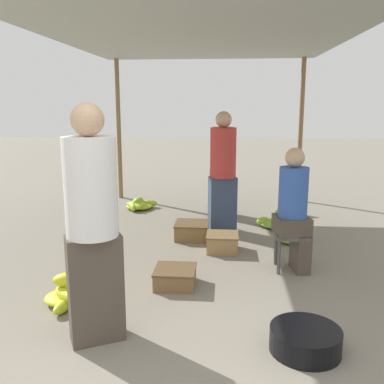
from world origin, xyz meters
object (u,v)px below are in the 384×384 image
object	(u,v)px
banana_pile_left_2	(139,205)
crate_mid	(222,242)
basin_black	(305,340)
banana_pile_left_0	(72,295)
shopper_walking_far	(223,163)
banana_pile_right_1	(291,209)
banana_pile_right_0	(292,237)
banana_pile_right_2	(279,221)
stool	(291,240)
crate_near	(175,277)
shopper_walking_mid	(223,171)
crate_far	(192,230)
banana_pile_left_1	(90,246)
vendor_seated	(294,208)
vendor_foreground	(92,223)

from	to	relation	value
banana_pile_left_2	crate_mid	distance (m)	2.40
basin_black	banana_pile_left_0	world-z (taller)	banana_pile_left_0
banana_pile_left_2	shopper_walking_far	world-z (taller)	shopper_walking_far
banana_pile_right_1	basin_black	bearing A→B (deg)	-96.71
basin_black	banana_pile_right_0	distance (m)	2.48
banana_pile_right_2	crate_mid	xyz separation A→B (m)	(-0.79, -1.07, 0.02)
banana_pile_right_1	shopper_walking_far	size ratio (longest dim) A/B	0.29
stool	banana_pile_right_0	world-z (taller)	stool
crate_near	shopper_walking_mid	world-z (taller)	shopper_walking_mid
banana_pile_right_1	crate_far	size ratio (longest dim) A/B	1.05
banana_pile_right_0	stool	bearing A→B (deg)	-99.80
stool	basin_black	xyz separation A→B (m)	(-0.11, -1.55, -0.24)
banana_pile_right_0	crate_near	bearing A→B (deg)	-133.09
banana_pile_right_2	shopper_walking_mid	size ratio (longest dim) A/B	0.37
crate_mid	banana_pile_left_2	bearing A→B (deg)	126.23
shopper_walking_far	crate_far	bearing A→B (deg)	-107.67
banana_pile_right_1	banana_pile_right_2	size ratio (longest dim) A/B	0.74
banana_pile_left_0	crate_near	world-z (taller)	banana_pile_left_0
banana_pile_left_0	banana_pile_left_1	bearing A→B (deg)	100.70
banana_pile_left_1	banana_pile_right_1	size ratio (longest dim) A/B	1.31
stool	banana_pile_right_0	bearing A→B (deg)	80.20
crate_far	vendor_seated	bearing A→B (deg)	-40.97
stool	banana_pile_left_2	size ratio (longest dim) A/B	0.77
banana_pile_right_0	crate_mid	xyz separation A→B (m)	(-0.88, -0.38, 0.03)
crate_near	banana_pile_left_1	bearing A→B (deg)	144.65
crate_near	crate_far	distance (m)	1.50
vendor_foreground	banana_pile_right_1	world-z (taller)	vendor_foreground
stool	vendor_seated	size ratio (longest dim) A/B	0.31
crate_near	crate_far	xyz separation A→B (m)	(0.04, 1.50, 0.02)
crate_mid	shopper_walking_mid	size ratio (longest dim) A/B	0.23
banana_pile_right_1	banana_pile_left_2	bearing A→B (deg)	176.46
banana_pile_left_0	shopper_walking_far	world-z (taller)	shopper_walking_far
crate_near	crate_far	size ratio (longest dim) A/B	0.91
banana_pile_left_0	crate_mid	distance (m)	2.00
crate_near	crate_mid	size ratio (longest dim) A/B	1.04
crate_near	shopper_walking_mid	bearing A→B (deg)	76.78
banana_pile_left_0	banana_pile_right_2	xyz separation A→B (m)	(2.10, 2.59, -0.00)
basin_black	crate_far	bearing A→B (deg)	111.87
banana_pile_right_1	crate_mid	size ratio (longest dim) A/B	1.20
stool	banana_pile_left_0	bearing A→B (deg)	-154.40
banana_pile_right_2	crate_mid	distance (m)	1.33
vendor_foreground	crate_near	xyz separation A→B (m)	(0.47, 1.01, -0.82)
vendor_foreground	shopper_walking_far	world-z (taller)	vendor_foreground
vendor_foreground	banana_pile_left_1	world-z (taller)	vendor_foreground
banana_pile_left_2	shopper_walking_far	distance (m)	1.61
basin_black	shopper_walking_mid	world-z (taller)	shopper_walking_mid
banana_pile_left_1	shopper_walking_far	world-z (taller)	shopper_walking_far
banana_pile_right_2	shopper_walking_far	bearing A→B (deg)	144.21
crate_mid	banana_pile_right_2	bearing A→B (deg)	53.44
banana_pile_left_1	vendor_foreground	bearing A→B (deg)	-70.55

